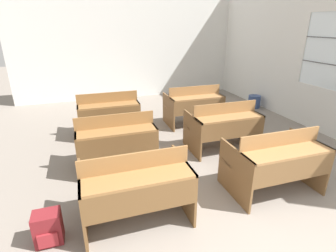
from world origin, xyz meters
name	(u,v)px	position (x,y,z in m)	size (l,w,h in m)	color
wall_back	(129,42)	(0.00, 7.02, 1.59)	(6.37, 0.06, 3.18)	silver
wall_right_with_window	(314,50)	(3.16, 3.54, 1.59)	(0.06, 6.99, 3.18)	silver
bench_front_left	(136,186)	(-0.95, 1.64, 0.44)	(1.15, 0.76, 0.85)	brown
bench_front_right	(275,160)	(0.87, 1.64, 0.44)	(1.15, 0.76, 0.85)	brown
bench_second_left	(116,140)	(-0.98, 2.94, 0.44)	(1.15, 0.76, 0.85)	brown
bench_second_right	(223,125)	(0.85, 2.96, 0.44)	(1.15, 0.76, 0.85)	brown
bench_third_left	(109,113)	(-0.95, 4.28, 0.44)	(1.15, 0.76, 0.85)	brown
bench_third_right	(194,105)	(0.87, 4.27, 0.44)	(1.15, 0.76, 0.85)	brown
wastepaper_bin	(254,101)	(2.89, 4.89, 0.16)	(0.31, 0.31, 0.32)	#33477A
schoolbag	(48,228)	(-1.86, 1.59, 0.17)	(0.27, 0.22, 0.35)	maroon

